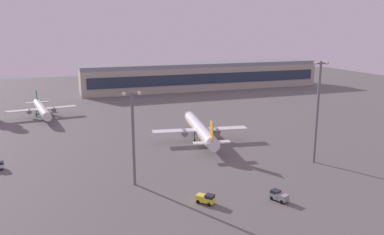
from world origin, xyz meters
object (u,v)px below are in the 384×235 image
object	(u,v)px
cargo_loader	(279,196)
apron_light_west	(318,107)
baggage_tractor	(206,199)
apron_light_east	(133,132)
airplane_near_gate	(200,129)
airplane_taxiway_distant	(41,109)

from	to	relation	value
cargo_loader	apron_light_west	bearing A→B (deg)	16.98
baggage_tractor	apron_light_east	size ratio (longest dim) A/B	0.19
airplane_near_gate	apron_light_west	bearing A→B (deg)	-45.13
cargo_loader	airplane_near_gate	bearing A→B (deg)	67.52
apron_light_west	airplane_taxiway_distant	bearing A→B (deg)	130.71
baggage_tractor	cargo_loader	bearing A→B (deg)	122.48
airplane_taxiway_distant	apron_light_west	size ratio (longest dim) A/B	1.30
apron_light_west	cargo_loader	bearing A→B (deg)	-140.54
apron_light_east	apron_light_west	xyz separation A→B (m)	(51.97, -0.62, 2.87)
airplane_near_gate	apron_light_east	xyz separation A→B (m)	(-28.64, -30.95, 9.43)
airplane_near_gate	airplane_taxiway_distant	xyz separation A→B (m)	(-52.13, 56.13, -0.41)
airplane_near_gate	baggage_tractor	distance (m)	49.47
airplane_near_gate	apron_light_west	size ratio (longest dim) A/B	1.44
airplane_near_gate	apron_light_east	size ratio (longest dim) A/B	1.79
apron_light_east	apron_light_west	distance (m)	52.06
airplane_near_gate	apron_light_west	xyz separation A→B (m)	(23.34, -31.58, 12.30)
baggage_tractor	apron_light_east	world-z (taller)	apron_light_east
airplane_taxiway_distant	cargo_loader	size ratio (longest dim) A/B	8.22
airplane_taxiway_distant	baggage_tractor	world-z (taller)	airplane_taxiway_distant
cargo_loader	airplane_taxiway_distant	bearing A→B (deg)	93.51
airplane_near_gate	apron_light_east	bearing A→B (deg)	-124.37
baggage_tractor	cargo_loader	distance (m)	16.43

